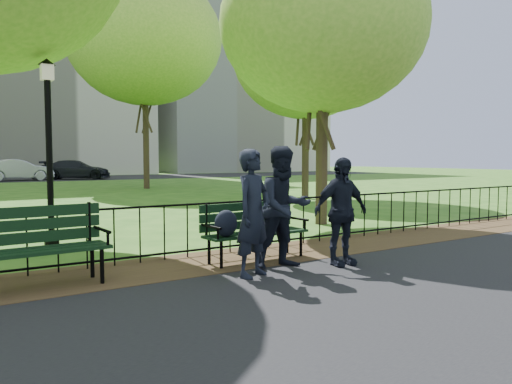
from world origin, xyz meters
TOP-DOWN VIEW (x-y plane):
  - ground at (0.00, 0.00)m, footprint 120.00×120.00m
  - dirt_strip at (0.00, 1.50)m, footprint 60.00×1.60m
  - far_street at (0.00, 35.00)m, footprint 70.00×9.00m
  - iron_fence at (0.00, 2.00)m, footprint 24.06×0.06m
  - apartment_mid at (2.00, 48.00)m, footprint 24.00×15.00m
  - apartment_east at (26.00, 48.00)m, footprint 20.00×15.00m
  - park_bench_main at (-0.41, 1.21)m, footprint 1.79×0.63m
  - park_bench_left_a at (-3.52, 1.32)m, footprint 2.00×0.71m
  - lamppost at (-2.60, 4.59)m, footprint 0.31×0.31m
  - tree_near_e at (3.56, 4.02)m, footprint 5.00×5.00m
  - tree_mid_e at (8.02, 10.25)m, footprint 5.79×5.79m
  - tree_far_e at (4.95, 19.67)m, footprint 7.97×7.97m
  - person_left at (-0.79, 0.34)m, footprint 0.75×0.63m
  - person_mid at (-0.11, 0.55)m, footprint 0.91×0.52m
  - person_right at (0.71, 0.22)m, footprint 0.98×0.45m
  - sedan_silver at (0.51, 32.79)m, footprint 4.66×1.95m
  - sedan_dark at (4.50, 32.99)m, footprint 5.23×3.83m

SIDE VIEW (x-z plane):
  - ground at x=0.00m, z-range 0.00..0.00m
  - far_street at x=0.00m, z-range 0.00..0.01m
  - dirt_strip at x=0.00m, z-range 0.01..0.02m
  - iron_fence at x=0.00m, z-range 0.00..1.00m
  - park_bench_main at x=-0.41m, z-range 0.11..1.11m
  - park_bench_left_a at x=-3.52m, z-range 0.08..1.20m
  - sedan_dark at x=4.50m, z-range 0.01..1.42m
  - sedan_silver at x=0.51m, z-range 0.01..1.51m
  - person_right at x=0.71m, z-range 0.01..1.65m
  - person_left at x=-0.79m, z-range 0.01..1.76m
  - person_mid at x=-0.11m, z-range 0.01..1.81m
  - lamppost at x=-2.60m, z-range 0.15..3.62m
  - tree_near_e at x=3.56m, z-range 1.35..8.31m
  - tree_mid_e at x=8.02m, z-range 1.57..9.64m
  - tree_far_e at x=4.95m, z-range 2.16..13.26m
  - apartment_east at x=26.00m, z-range 0.00..24.00m
  - apartment_mid at x=2.00m, z-range 0.00..30.00m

